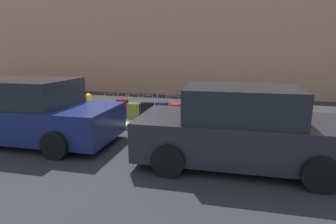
{
  "coord_description": "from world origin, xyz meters",
  "views": [
    {
      "loc": [
        -3.82,
        7.11,
        2.31
      ],
      "look_at": [
        -1.91,
        0.23,
        0.7
      ],
      "focal_mm": 28.23,
      "sensor_mm": 36.0,
      "label": 1
    }
  ],
  "objects_px": {
    "suitcase_black_6": "(148,111)",
    "parked_car_navy_1": "(27,113)",
    "suitcase_teal_9": "(110,109)",
    "suitcase_maroon_1": "(221,116)",
    "suitcase_maroon_8": "(123,108)",
    "bollard_post": "(72,103)",
    "parking_meter": "(275,99)",
    "suitcase_red_4": "(174,113)",
    "suitcase_olive_7": "(134,111)",
    "suitcase_olive_0": "(235,117)",
    "parked_car_charcoal_0": "(239,128)",
    "fire_hydrant": "(89,104)",
    "suitcase_teal_2": "(205,114)",
    "suitcase_silver_3": "(189,115)",
    "suitcase_navy_5": "(162,111)"
  },
  "relations": [
    {
      "from": "parked_car_charcoal_0",
      "to": "suitcase_red_4",
      "type": "bearing_deg",
      "value": -49.55
    },
    {
      "from": "suitcase_black_6",
      "to": "suitcase_red_4",
      "type": "bearing_deg",
      "value": 177.86
    },
    {
      "from": "suitcase_teal_2",
      "to": "parked_car_navy_1",
      "type": "height_order",
      "value": "parked_car_navy_1"
    },
    {
      "from": "fire_hydrant",
      "to": "bollard_post",
      "type": "height_order",
      "value": "bollard_post"
    },
    {
      "from": "suitcase_olive_7",
      "to": "parked_car_charcoal_0",
      "type": "bearing_deg",
      "value": 144.85
    },
    {
      "from": "suitcase_teal_2",
      "to": "suitcase_black_6",
      "type": "height_order",
      "value": "suitcase_teal_2"
    },
    {
      "from": "bollard_post",
      "to": "parking_meter",
      "type": "bearing_deg",
      "value": -176.54
    },
    {
      "from": "suitcase_olive_0",
      "to": "suitcase_olive_7",
      "type": "height_order",
      "value": "suitcase_olive_7"
    },
    {
      "from": "suitcase_teal_2",
      "to": "suitcase_red_4",
      "type": "height_order",
      "value": "suitcase_teal_2"
    },
    {
      "from": "suitcase_teal_9",
      "to": "fire_hydrant",
      "type": "xyz_separation_m",
      "value": [
        0.78,
        0.01,
        0.14
      ]
    },
    {
      "from": "parked_car_navy_1",
      "to": "suitcase_maroon_1",
      "type": "bearing_deg",
      "value": -153.44
    },
    {
      "from": "suitcase_teal_9",
      "to": "suitcase_maroon_8",
      "type": "bearing_deg",
      "value": -172.27
    },
    {
      "from": "suitcase_maroon_1",
      "to": "suitcase_teal_9",
      "type": "height_order",
      "value": "suitcase_teal_9"
    },
    {
      "from": "parking_meter",
      "to": "parked_car_charcoal_0",
      "type": "relative_size",
      "value": 0.29
    },
    {
      "from": "suitcase_teal_9",
      "to": "parked_car_charcoal_0",
      "type": "height_order",
      "value": "parked_car_charcoal_0"
    },
    {
      "from": "fire_hydrant",
      "to": "parked_car_navy_1",
      "type": "height_order",
      "value": "parked_car_navy_1"
    },
    {
      "from": "suitcase_maroon_1",
      "to": "suitcase_navy_5",
      "type": "height_order",
      "value": "suitcase_navy_5"
    },
    {
      "from": "suitcase_teal_9",
      "to": "suitcase_red_4",
      "type": "bearing_deg",
      "value": 177.91
    },
    {
      "from": "suitcase_olive_0",
      "to": "suitcase_maroon_1",
      "type": "height_order",
      "value": "suitcase_olive_0"
    },
    {
      "from": "suitcase_silver_3",
      "to": "suitcase_maroon_8",
      "type": "relative_size",
      "value": 0.93
    },
    {
      "from": "suitcase_olive_7",
      "to": "suitcase_silver_3",
      "type": "bearing_deg",
      "value": -179.07
    },
    {
      "from": "suitcase_olive_0",
      "to": "suitcase_maroon_8",
      "type": "bearing_deg",
      "value": -0.83
    },
    {
      "from": "fire_hydrant",
      "to": "parking_meter",
      "type": "xyz_separation_m",
      "value": [
        -6.06,
        -0.25,
        0.41
      ]
    },
    {
      "from": "suitcase_black_6",
      "to": "parked_car_navy_1",
      "type": "bearing_deg",
      "value": 43.75
    },
    {
      "from": "suitcase_olive_7",
      "to": "suitcase_maroon_8",
      "type": "height_order",
      "value": "suitcase_maroon_8"
    },
    {
      "from": "suitcase_maroon_1",
      "to": "suitcase_silver_3",
      "type": "bearing_deg",
      "value": 0.68
    },
    {
      "from": "suitcase_teal_2",
      "to": "suitcase_silver_3",
      "type": "distance_m",
      "value": 0.51
    },
    {
      "from": "suitcase_maroon_8",
      "to": "suitcase_teal_9",
      "type": "xyz_separation_m",
      "value": [
        0.46,
        0.06,
        -0.05
      ]
    },
    {
      "from": "suitcase_maroon_1",
      "to": "suitcase_silver_3",
      "type": "height_order",
      "value": "suitcase_silver_3"
    },
    {
      "from": "suitcase_red_4",
      "to": "parked_car_charcoal_0",
      "type": "distance_m",
      "value": 3.11
    },
    {
      "from": "suitcase_teal_2",
      "to": "suitcase_navy_5",
      "type": "xyz_separation_m",
      "value": [
        1.41,
        -0.08,
        -0.01
      ]
    },
    {
      "from": "suitcase_black_6",
      "to": "suitcase_teal_9",
      "type": "relative_size",
      "value": 1.01
    },
    {
      "from": "parking_meter",
      "to": "parked_car_navy_1",
      "type": "xyz_separation_m",
      "value": [
        6.38,
        2.68,
        -0.2
      ]
    },
    {
      "from": "suitcase_maroon_8",
      "to": "parked_car_charcoal_0",
      "type": "distance_m",
      "value": 4.59
    },
    {
      "from": "suitcase_olive_7",
      "to": "suitcase_teal_9",
      "type": "relative_size",
      "value": 1.03
    },
    {
      "from": "suitcase_black_6",
      "to": "suitcase_maroon_8",
      "type": "xyz_separation_m",
      "value": [
        0.94,
        -0.11,
        0.02
      ]
    },
    {
      "from": "suitcase_red_4",
      "to": "suitcase_black_6",
      "type": "height_order",
      "value": "suitcase_red_4"
    },
    {
      "from": "suitcase_silver_3",
      "to": "parking_meter",
      "type": "relative_size",
      "value": 0.63
    },
    {
      "from": "suitcase_maroon_1",
      "to": "bollard_post",
      "type": "distance_m",
      "value": 5.09
    },
    {
      "from": "parked_car_navy_1",
      "to": "suitcase_olive_7",
      "type": "bearing_deg",
      "value": -130.41
    },
    {
      "from": "suitcase_teal_9",
      "to": "parking_meter",
      "type": "distance_m",
      "value": 5.31
    },
    {
      "from": "suitcase_maroon_8",
      "to": "parked_car_navy_1",
      "type": "bearing_deg",
      "value": 58.07
    },
    {
      "from": "parked_car_navy_1",
      "to": "suitcase_navy_5",
      "type": "bearing_deg",
      "value": -139.86
    },
    {
      "from": "suitcase_teal_2",
      "to": "fire_hydrant",
      "type": "relative_size",
      "value": 1.1
    },
    {
      "from": "suitcase_black_6",
      "to": "parked_car_navy_1",
      "type": "height_order",
      "value": "parked_car_navy_1"
    },
    {
      "from": "suitcase_maroon_1",
      "to": "suitcase_red_4",
      "type": "relative_size",
      "value": 0.7
    },
    {
      "from": "suitcase_red_4",
      "to": "fire_hydrant",
      "type": "relative_size",
      "value": 1.09
    },
    {
      "from": "suitcase_olive_0",
      "to": "suitcase_olive_7",
      "type": "relative_size",
      "value": 0.94
    },
    {
      "from": "bollard_post",
      "to": "parked_car_charcoal_0",
      "type": "relative_size",
      "value": 0.21
    },
    {
      "from": "suitcase_teal_2",
      "to": "suitcase_navy_5",
      "type": "height_order",
      "value": "suitcase_navy_5"
    }
  ]
}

